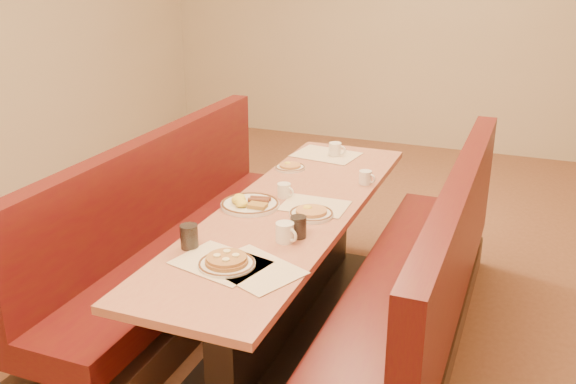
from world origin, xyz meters
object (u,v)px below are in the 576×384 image
at_px(eggs_plate, 249,204).
at_px(coffee_mug_b, 284,190).
at_px(booth_right, 419,295).
at_px(soda_tumbler_near, 189,237).
at_px(booth_left, 177,250).
at_px(coffee_mug_c, 366,177).
at_px(diner_table, 290,269).
at_px(pancake_plate, 227,262).
at_px(coffee_mug_a, 285,232).
at_px(coffee_mug_d, 336,149).
at_px(soda_tumbler_mid, 298,227).

distance_m(eggs_plate, coffee_mug_b, 0.24).
relative_size(booth_right, coffee_mug_b, 23.61).
height_order(booth_right, soda_tumbler_near, booth_right).
distance_m(booth_left, eggs_plate, 0.67).
bearing_deg(coffee_mug_c, eggs_plate, -114.39).
height_order(diner_table, pancake_plate, pancake_plate).
height_order(coffee_mug_a, soda_tumbler_near, soda_tumbler_near).
height_order(booth_left, pancake_plate, booth_left).
relative_size(coffee_mug_b, soda_tumbler_near, 0.91).
xyz_separation_m(booth_left, pancake_plate, (0.73, -0.75, 0.41)).
relative_size(eggs_plate, coffee_mug_d, 2.66).
xyz_separation_m(booth_right, pancake_plate, (-0.74, -0.75, 0.41)).
relative_size(soda_tumbler_near, soda_tumbler_mid, 1.07).
relative_size(booth_right, soda_tumbler_near, 21.55).
xyz_separation_m(pancake_plate, eggs_plate, (-0.20, 0.68, -0.00)).
xyz_separation_m(booth_right, coffee_mug_c, (-0.45, 0.52, 0.43)).
bearing_deg(coffee_mug_b, soda_tumbler_mid, -44.94).
height_order(coffee_mug_a, coffee_mug_c, coffee_mug_a).
bearing_deg(booth_right, coffee_mug_d, 128.55).
relative_size(diner_table, eggs_plate, 7.78).
xyz_separation_m(booth_left, eggs_plate, (0.52, -0.07, 0.41)).
bearing_deg(diner_table, coffee_mug_b, 122.39).
xyz_separation_m(booth_right, soda_tumbler_mid, (-0.55, -0.34, 0.44)).
xyz_separation_m(diner_table, coffee_mug_a, (0.14, -0.41, 0.43)).
xyz_separation_m(eggs_plate, coffee_mug_b, (0.12, 0.21, 0.02)).
height_order(coffee_mug_c, soda_tumbler_mid, soda_tumbler_mid).
bearing_deg(soda_tumbler_mid, booth_right, 31.66).
relative_size(coffee_mug_c, soda_tumbler_near, 0.92).
height_order(eggs_plate, coffee_mug_c, coffee_mug_c).
distance_m(soda_tumbler_near, soda_tumbler_mid, 0.53).
xyz_separation_m(diner_table, coffee_mug_d, (-0.06, 0.99, 0.42)).
height_order(coffee_mug_a, coffee_mug_d, coffee_mug_a).
xyz_separation_m(pancake_plate, soda_tumbler_mid, (0.19, 0.41, 0.03)).
distance_m(eggs_plate, soda_tumbler_near, 0.57).
bearing_deg(coffee_mug_c, soda_tumbler_mid, -81.39).
height_order(diner_table, eggs_plate, eggs_plate).
xyz_separation_m(booth_right, eggs_plate, (-0.94, -0.07, 0.41)).
relative_size(coffee_mug_a, coffee_mug_b, 1.15).
bearing_deg(coffee_mug_c, coffee_mug_d, 141.34).
bearing_deg(diner_table, booth_left, 180.00).
height_order(pancake_plate, eggs_plate, eggs_plate).
height_order(diner_table, coffee_mug_a, coffee_mug_a).
distance_m(diner_table, coffee_mug_a, 0.61).
bearing_deg(coffee_mug_c, diner_table, -103.10).
relative_size(diner_table, coffee_mug_c, 23.43).
distance_m(coffee_mug_d, soda_tumbler_mid, 1.35).
bearing_deg(coffee_mug_b, soda_tumbler_near, -86.23).
bearing_deg(coffee_mug_d, booth_right, -48.48).
bearing_deg(booth_left, eggs_plate, -7.69).
xyz_separation_m(eggs_plate, coffee_mug_d, (0.15, 1.06, 0.03)).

